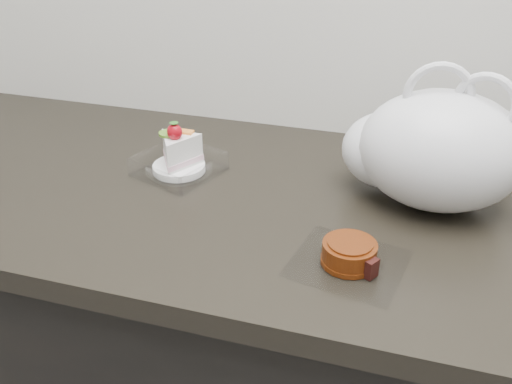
{
  "coord_description": "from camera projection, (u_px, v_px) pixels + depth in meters",
  "views": [
    {
      "loc": [
        0.04,
        0.85,
        1.4
      ],
      "look_at": [
        -0.19,
        1.63,
        0.94
      ],
      "focal_mm": 40.0,
      "sensor_mm": 36.0,
      "label": 1
    }
  ],
  "objects": [
    {
      "name": "cake_tray",
      "position": [
        178.0,
        159.0,
        1.07
      ],
      "size": [
        0.17,
        0.17,
        0.11
      ],
      "rotation": [
        0.0,
        0.0,
        -0.34
      ],
      "color": "white",
      "rests_on": "counter"
    },
    {
      "name": "plastic_bag",
      "position": [
        430.0,
        150.0,
        0.94
      ],
      "size": [
        0.31,
        0.23,
        0.25
      ],
      "rotation": [
        0.0,
        0.0,
        -0.08
      ],
      "color": "silver",
      "rests_on": "counter"
    },
    {
      "name": "mooncake_wrap",
      "position": [
        350.0,
        256.0,
        0.82
      ],
      "size": [
        0.18,
        0.17,
        0.04
      ],
      "rotation": [
        0.0,
        0.0,
        -0.0
      ],
      "color": "white",
      "rests_on": "counter"
    }
  ]
}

